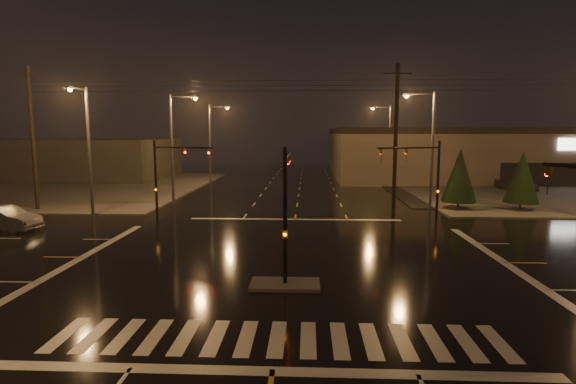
# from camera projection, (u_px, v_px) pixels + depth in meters

# --- Properties ---
(ground) EXTENTS (140.00, 140.00, 0.00)m
(ground) POSITION_uv_depth(u_px,v_px,m) (289.00, 260.00, 23.35)
(ground) COLOR black
(ground) RESTS_ON ground
(sidewalk_ne) EXTENTS (36.00, 36.00, 0.12)m
(sidewalk_ne) POSITION_uv_depth(u_px,v_px,m) (559.00, 189.00, 51.74)
(sidewalk_ne) COLOR #43413C
(sidewalk_ne) RESTS_ON ground
(sidewalk_nw) EXTENTS (36.00, 36.00, 0.12)m
(sidewalk_nw) POSITION_uv_depth(u_px,v_px,m) (52.00, 187.00, 54.37)
(sidewalk_nw) COLOR #43413C
(sidewalk_nw) RESTS_ON ground
(median_island) EXTENTS (3.00, 1.60, 0.15)m
(median_island) POSITION_uv_depth(u_px,v_px,m) (285.00, 284.00, 19.38)
(median_island) COLOR #43413C
(median_island) RESTS_ON ground
(crosswalk) EXTENTS (15.00, 2.60, 0.01)m
(crosswalk) POSITION_uv_depth(u_px,v_px,m) (277.00, 339.00, 14.44)
(crosswalk) COLOR beige
(crosswalk) RESTS_ON ground
(stop_bar_near) EXTENTS (16.00, 0.50, 0.01)m
(stop_bar_near) POSITION_uv_depth(u_px,v_px,m) (272.00, 371.00, 12.46)
(stop_bar_near) COLOR beige
(stop_bar_near) RESTS_ON ground
(stop_bar_far) EXTENTS (16.00, 0.50, 0.01)m
(stop_bar_far) POSITION_uv_depth(u_px,v_px,m) (295.00, 219.00, 34.24)
(stop_bar_far) COLOR beige
(stop_bar_far) RESTS_ON ground
(retail_building) EXTENTS (60.20, 28.30, 7.20)m
(retail_building) POSITION_uv_depth(u_px,v_px,m) (536.00, 151.00, 66.85)
(retail_building) COLOR brown
(retail_building) RESTS_ON ground
(commercial_block) EXTENTS (30.00, 18.00, 5.60)m
(commercial_block) POSITION_uv_depth(u_px,v_px,m) (64.00, 158.00, 66.11)
(commercial_block) COLOR #3A3433
(commercial_block) RESTS_ON ground
(signal_mast_median) EXTENTS (0.25, 4.59, 6.00)m
(signal_mast_median) POSITION_uv_depth(u_px,v_px,m) (286.00, 197.00, 19.81)
(signal_mast_median) COLOR black
(signal_mast_median) RESTS_ON ground
(signal_mast_ne) EXTENTS (4.84, 1.86, 6.00)m
(signal_mast_ne) POSITION_uv_depth(u_px,v_px,m) (426.00, 171.00, 32.47)
(signal_mast_ne) COLOR black
(signal_mast_ne) RESTS_ON ground
(signal_mast_nw) EXTENTS (4.84, 1.86, 6.00)m
(signal_mast_nw) POSITION_uv_depth(u_px,v_px,m) (167.00, 170.00, 33.30)
(signal_mast_nw) COLOR black
(signal_mast_nw) RESTS_ON ground
(streetlight_1) EXTENTS (2.77, 0.32, 10.00)m
(streetlight_1) POSITION_uv_depth(u_px,v_px,m) (175.00, 141.00, 40.90)
(streetlight_1) COLOR #38383A
(streetlight_1) RESTS_ON ground
(streetlight_2) EXTENTS (2.77, 0.32, 10.00)m
(streetlight_2) POSITION_uv_depth(u_px,v_px,m) (212.00, 139.00, 56.74)
(streetlight_2) COLOR #38383A
(streetlight_2) RESTS_ON ground
(streetlight_3) EXTENTS (2.77, 0.32, 10.00)m
(streetlight_3) POSITION_uv_depth(u_px,v_px,m) (429.00, 142.00, 37.94)
(streetlight_3) COLOR #38383A
(streetlight_3) RESTS_ON ground
(streetlight_4) EXTENTS (2.77, 0.32, 10.00)m
(streetlight_4) POSITION_uv_depth(u_px,v_px,m) (387.00, 139.00, 57.74)
(streetlight_4) COLOR #38383A
(streetlight_4) RESTS_ON ground
(streetlight_5) EXTENTS (0.32, 2.77, 10.00)m
(streetlight_5) POSITION_uv_depth(u_px,v_px,m) (87.00, 143.00, 34.36)
(streetlight_5) COLOR #38383A
(streetlight_5) RESTS_ON ground
(utility_pole_0) EXTENTS (2.20, 0.32, 12.00)m
(utility_pole_0) POSITION_uv_depth(u_px,v_px,m) (33.00, 138.00, 37.37)
(utility_pole_0) COLOR black
(utility_pole_0) RESTS_ON ground
(utility_pole_1) EXTENTS (2.20, 0.32, 12.00)m
(utility_pole_1) POSITION_uv_depth(u_px,v_px,m) (396.00, 138.00, 36.05)
(utility_pole_1) COLOR black
(utility_pole_1) RESTS_ON ground
(conifer_0) EXTENTS (2.92, 2.92, 5.25)m
(conifer_0) POSITION_uv_depth(u_px,v_px,m) (460.00, 175.00, 38.24)
(conifer_0) COLOR black
(conifer_0) RESTS_ON ground
(conifer_1) EXTENTS (2.79, 2.79, 5.06)m
(conifer_1) POSITION_uv_depth(u_px,v_px,m) (522.00, 177.00, 37.61)
(conifer_1) COLOR black
(conifer_1) RESTS_ON ground
(car_parked) EXTENTS (3.84, 5.37, 1.70)m
(car_parked) POSITION_uv_depth(u_px,v_px,m) (516.00, 184.00, 50.63)
(car_parked) COLOR black
(car_parked) RESTS_ON ground
(car_crossing) EXTENTS (5.18, 2.67, 1.63)m
(car_crossing) POSITION_uv_depth(u_px,v_px,m) (5.00, 218.00, 30.38)
(car_crossing) COLOR slate
(car_crossing) RESTS_ON ground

